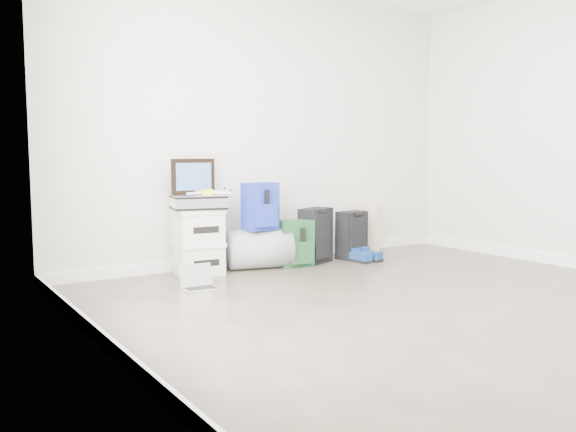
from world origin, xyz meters
TOP-DOWN VIEW (x-y plane):
  - ground at (0.00, 0.00)m, footprint 5.00×5.00m
  - room_envelope at (0.00, 0.02)m, footprint 4.52×5.02m
  - boxes_stack at (-0.89, 2.23)m, footprint 0.45×0.38m
  - briefcase at (-0.89, 2.23)m, footprint 0.52×0.43m
  - painting at (-0.89, 2.33)m, footprint 0.43×0.06m
  - drone at (-0.81, 2.21)m, footprint 0.50×0.50m
  - duffel_bag at (-0.28, 2.20)m, footprint 0.68×0.52m
  - blue_backpack at (-0.28, 2.16)m, footprint 0.34×0.26m
  - large_suitcase at (0.35, 2.14)m, footprint 0.41×0.34m
  - green_backpack at (0.07, 2.09)m, footprint 0.35×0.28m
  - carry_on at (0.80, 2.13)m, footprint 0.34×0.26m
  - shoes at (0.80, 1.94)m, footprint 0.30×0.32m
  - rolled_rug at (1.22, 2.32)m, footprint 0.18×0.18m
  - laptop at (-1.15, 1.71)m, footprint 0.29×0.21m

SIDE VIEW (x-z plane):
  - ground at x=0.00m, z-range 0.00..0.00m
  - laptop at x=-1.15m, z-range -0.05..0.14m
  - shoes at x=0.80m, z-range 0.00..0.10m
  - duffel_bag at x=-0.28m, z-range 0.00..0.37m
  - green_backpack at x=0.07m, z-range -0.01..0.44m
  - carry_on at x=0.80m, z-range 0.00..0.50m
  - large_suitcase at x=0.35m, z-range 0.00..0.55m
  - rolled_rug at x=1.22m, z-range 0.00..0.55m
  - boxes_stack at x=-0.89m, z-range 0.00..0.60m
  - blue_backpack at x=-0.28m, z-range 0.37..0.81m
  - briefcase at x=-0.89m, z-range 0.59..0.73m
  - drone at x=-0.81m, z-range 0.73..0.77m
  - painting at x=-0.89m, z-range 0.73..1.05m
  - room_envelope at x=0.00m, z-range 0.37..3.08m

